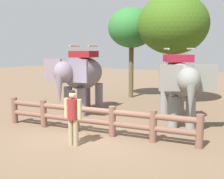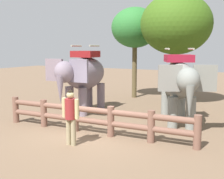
{
  "view_description": "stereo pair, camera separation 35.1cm",
  "coord_description": "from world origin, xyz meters",
  "px_view_note": "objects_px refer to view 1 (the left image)",
  "views": [
    {
      "loc": [
        5.02,
        -8.29,
        3.01
      ],
      "look_at": [
        0.0,
        1.71,
        1.4
      ],
      "focal_mm": 46.26,
      "sensor_mm": 36.0,
      "label": 1
    },
    {
      "loc": [
        5.33,
        -8.13,
        3.01
      ],
      "look_at": [
        0.0,
        1.71,
        1.4
      ],
      "focal_mm": 46.26,
      "sensor_mm": 36.0,
      "label": 2
    }
  ],
  "objects_px": {
    "elephant_center": "(179,82)",
    "tree_back_center": "(173,25)",
    "elephant_near_left": "(81,75)",
    "log_fence": "(94,117)",
    "tree_far_right": "(132,28)",
    "tourist_woman_in_black": "(73,114)"
  },
  "relations": [
    {
      "from": "log_fence",
      "to": "elephant_center",
      "type": "height_order",
      "value": "elephant_center"
    },
    {
      "from": "elephant_center",
      "to": "tourist_woman_in_black",
      "type": "relative_size",
      "value": 2.02
    },
    {
      "from": "elephant_near_left",
      "to": "tree_back_center",
      "type": "distance_m",
      "value": 5.69
    },
    {
      "from": "elephant_near_left",
      "to": "tree_far_right",
      "type": "distance_m",
      "value": 5.55
    },
    {
      "from": "tourist_woman_in_black",
      "to": "tree_back_center",
      "type": "bearing_deg",
      "value": 83.83
    },
    {
      "from": "elephant_near_left",
      "to": "elephant_center",
      "type": "height_order",
      "value": "elephant_near_left"
    },
    {
      "from": "tourist_woman_in_black",
      "to": "tree_back_center",
      "type": "distance_m",
      "value": 8.77
    },
    {
      "from": "tree_back_center",
      "to": "tree_far_right",
      "type": "xyz_separation_m",
      "value": [
        -2.77,
        0.93,
        -0.03
      ]
    },
    {
      "from": "log_fence",
      "to": "tree_far_right",
      "type": "relative_size",
      "value": 1.38
    },
    {
      "from": "log_fence",
      "to": "tourist_woman_in_black",
      "type": "xyz_separation_m",
      "value": [
        0.06,
        -1.36,
        0.41
      ]
    },
    {
      "from": "log_fence",
      "to": "tourist_woman_in_black",
      "type": "distance_m",
      "value": 1.42
    },
    {
      "from": "elephant_near_left",
      "to": "tree_far_right",
      "type": "relative_size",
      "value": 0.68
    },
    {
      "from": "elephant_near_left",
      "to": "tourist_woman_in_black",
      "type": "xyz_separation_m",
      "value": [
        2.28,
        -4.06,
        -0.76
      ]
    },
    {
      "from": "elephant_center",
      "to": "tourist_woman_in_black",
      "type": "height_order",
      "value": "elephant_center"
    },
    {
      "from": "log_fence",
      "to": "elephant_center",
      "type": "distance_m",
      "value": 3.69
    },
    {
      "from": "elephant_center",
      "to": "tourist_woman_in_black",
      "type": "bearing_deg",
      "value": -119.58
    },
    {
      "from": "elephant_near_left",
      "to": "tourist_woman_in_black",
      "type": "relative_size",
      "value": 2.1
    },
    {
      "from": "log_fence",
      "to": "elephant_center",
      "type": "relative_size",
      "value": 2.11
    },
    {
      "from": "elephant_near_left",
      "to": "log_fence",
      "type": "bearing_deg",
      "value": -50.68
    },
    {
      "from": "elephant_near_left",
      "to": "tree_back_center",
      "type": "bearing_deg",
      "value": 52.06
    },
    {
      "from": "tourist_woman_in_black",
      "to": "tree_back_center",
      "type": "height_order",
      "value": "tree_back_center"
    },
    {
      "from": "elephant_center",
      "to": "tree_back_center",
      "type": "distance_m",
      "value": 5.03
    }
  ]
}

